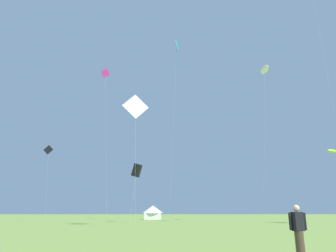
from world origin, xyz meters
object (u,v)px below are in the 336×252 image
(kite_lime_parafoil, at_px, (332,151))
(kite_white_parafoil, at_px, (265,70))
(person_spectator, at_px, (299,233))
(kite_cyan_diamond, at_px, (177,48))
(kite_black_diamond, at_px, (48,151))
(kite_white_diamond, at_px, (135,107))
(festival_tent_right, at_px, (153,212))
(kite_magenta_diamond, at_px, (105,77))
(kite_black_box, at_px, (137,170))

(kite_lime_parafoil, height_order, kite_white_parafoil, kite_white_parafoil)
(person_spectator, bearing_deg, kite_cyan_diamond, 91.89)
(kite_black_diamond, bearing_deg, person_spectator, -61.85)
(kite_white_diamond, distance_m, festival_tent_right, 33.86)
(kite_black_diamond, distance_m, kite_cyan_diamond, 33.70)
(kite_cyan_diamond, distance_m, festival_tent_right, 34.20)
(kite_black_diamond, xyz_separation_m, kite_magenta_diamond, (11.30, -3.22, 14.88))
(kite_black_diamond, bearing_deg, festival_tent_right, 9.84)
(kite_white_diamond, bearing_deg, person_spectator, -72.07)
(person_spectator, bearing_deg, kite_black_box, 102.51)
(kite_magenta_diamond, distance_m, kite_black_box, 24.17)
(kite_cyan_diamond, relative_size, kite_black_box, 4.11)
(festival_tent_right, bearing_deg, kite_lime_parafoil, -47.16)
(kite_white_diamond, bearing_deg, kite_magenta_diamond, 109.25)
(kite_white_diamond, relative_size, festival_tent_right, 3.50)
(kite_black_diamond, xyz_separation_m, kite_black_box, (19.09, -13.26, -5.67))
(kite_black_diamond, height_order, kite_lime_parafoil, kite_black_diamond)
(kite_black_diamond, distance_m, kite_lime_parafoil, 50.88)
(kite_lime_parafoil, bearing_deg, kite_white_diamond, -167.58)
(kite_cyan_diamond, relative_size, person_spectator, 21.09)
(kite_white_diamond, xyz_separation_m, festival_tent_right, (1.22, 31.75, -11.69))
(kite_white_diamond, bearing_deg, kite_lime_parafoil, 12.42)
(kite_black_box, bearing_deg, kite_magenta_diamond, 127.79)
(kite_black_diamond, bearing_deg, kite_magenta_diamond, -15.89)
(kite_lime_parafoil, distance_m, person_spectator, 35.14)
(kite_black_box, bearing_deg, kite_black_diamond, 145.21)
(kite_white_diamond, bearing_deg, kite_white_parafoil, 36.82)
(kite_black_diamond, distance_m, kite_black_box, 23.93)
(kite_cyan_diamond, xyz_separation_m, kite_lime_parafoil, (19.42, -18.35, -25.32))
(kite_black_diamond, bearing_deg, kite_lime_parafoil, -26.30)
(kite_magenta_diamond, height_order, kite_black_box, kite_magenta_diamond)
(kite_white_parafoil, relative_size, kite_black_box, 2.97)
(kite_black_diamond, xyz_separation_m, kite_white_parafoil, (41.16, -12.22, 12.30))
(kite_black_diamond, distance_m, kite_magenta_diamond, 18.97)
(kite_white_diamond, relative_size, kite_cyan_diamond, 0.41)
(kite_black_box, relative_size, festival_tent_right, 2.10)
(kite_cyan_diamond, bearing_deg, kite_white_diamond, -104.15)
(kite_black_box, bearing_deg, kite_lime_parafoil, -19.25)
(kite_black_diamond, height_order, kite_black_box, kite_black_diamond)
(kite_magenta_diamond, relative_size, kite_white_diamond, 2.03)
(kite_magenta_diamond, xyz_separation_m, kite_white_parafoil, (29.86, -9.00, -2.59))
(kite_black_diamond, relative_size, kite_magenta_diamond, 0.49)
(kite_white_diamond, bearing_deg, kite_cyan_diamond, 75.85)
(kite_lime_parafoil, xyz_separation_m, kite_white_parafoil, (-4.28, 10.24, 16.60))
(kite_black_box, xyz_separation_m, festival_tent_right, (2.11, 16.94, -6.26))
(kite_cyan_diamond, height_order, kite_white_parafoil, kite_cyan_diamond)
(kite_magenta_diamond, distance_m, kite_white_parafoil, 31.29)
(kite_magenta_diamond, bearing_deg, kite_cyan_diamond, -3.50)
(kite_black_box, height_order, person_spectator, kite_black_box)
(kite_cyan_diamond, bearing_deg, kite_magenta_diamond, 176.50)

